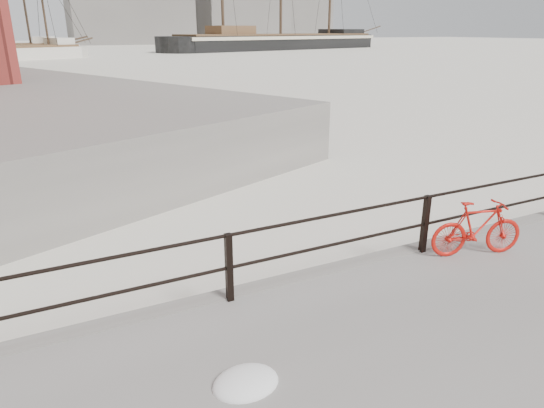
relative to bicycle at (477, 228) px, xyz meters
name	(u,v)px	position (x,y,z in m)	size (l,w,h in m)	color
bicycle	(477,228)	(0.00, 0.00, 0.00)	(1.57, 0.23, 0.95)	red
barque_black	(281,49)	(42.20, 87.86, -0.82)	(62.12, 20.33, 35.01)	black
schooner_left	(12,60)	(-7.29, 71.21, -0.82)	(24.09, 10.95, 18.33)	beige
industrial_west	(130,9)	(22.81, 140.63, 8.18)	(32.00, 18.00, 18.00)	gray
industrial_mid	(240,2)	(57.81, 145.63, 11.18)	(26.00, 20.00, 24.00)	gray
industrial_east	(296,20)	(80.81, 150.63, 6.18)	(20.00, 16.00, 14.00)	gray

